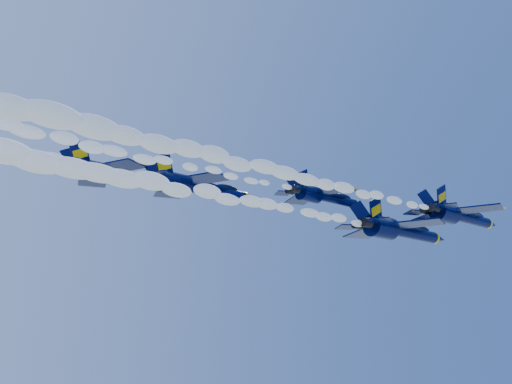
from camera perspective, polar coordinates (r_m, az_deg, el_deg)
jet_lead at (r=82.21m, az=19.65°, el=-2.23°), size 17.20×14.11×6.39m
smoke_trail_jet_lead at (r=54.55m, az=-0.87°, el=2.79°), size 59.26×2.19×1.97m
jet_second at (r=82.76m, az=14.12°, el=-3.71°), size 19.95×16.36×7.41m
smoke_trail_jet_second at (r=57.23m, az=-9.27°, el=0.68°), size 59.26×2.54×2.29m
jet_third at (r=78.89m, az=6.85°, el=-0.44°), size 14.90×12.22×5.54m
smoke_trail_jet_third at (r=59.18m, az=-18.07°, el=4.95°), size 59.26×1.90×1.71m
jet_fourth at (r=80.17m, az=-5.80°, el=0.46°), size 19.28×15.82×7.16m
jet_fifth at (r=83.15m, az=-13.62°, el=1.59°), size 19.34×15.87×7.19m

